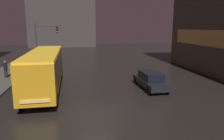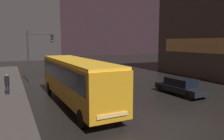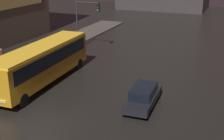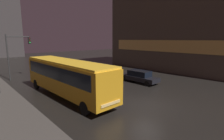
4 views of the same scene
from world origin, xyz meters
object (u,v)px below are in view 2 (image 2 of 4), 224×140
object	(u,v)px
car_taxi	(180,86)
pedestrian_mid	(7,82)
traffic_light_main	(37,48)
bus_near	(76,77)

from	to	relation	value
car_taxi	pedestrian_mid	size ratio (longest dim) A/B	2.76
pedestrian_mid	traffic_light_main	xyz separation A→B (m)	(3.19, 5.77, 2.71)
pedestrian_mid	car_taxi	bearing A→B (deg)	173.48
bus_near	pedestrian_mid	xyz separation A→B (m)	(-4.63, 4.77, -0.84)
bus_near	traffic_light_main	world-z (taller)	traffic_light_main
bus_near	traffic_light_main	distance (m)	10.80
car_taxi	traffic_light_main	bearing A→B (deg)	-50.12
traffic_light_main	bus_near	bearing A→B (deg)	-82.25
bus_near	car_taxi	distance (m)	9.16
bus_near	car_taxi	bearing A→B (deg)	172.12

